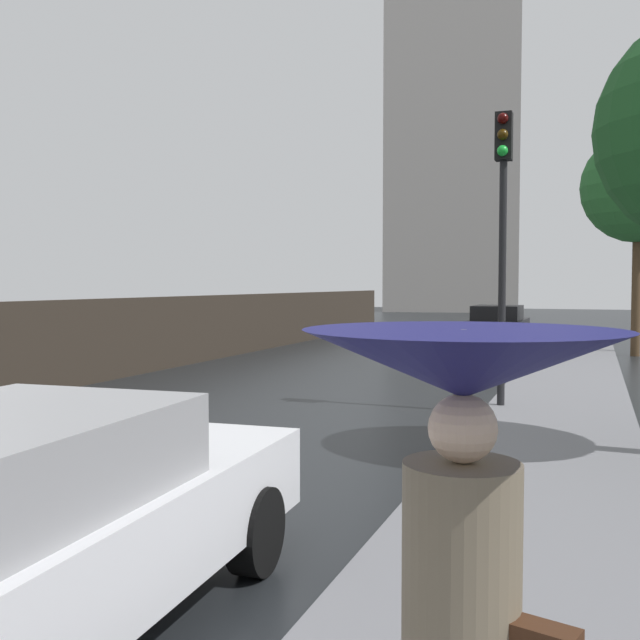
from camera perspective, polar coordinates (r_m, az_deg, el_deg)
The scene contains 6 objects.
car_black_near_kerb at distance 25.22m, azimuth 13.52°, elevation -0.40°, with size 1.83×4.43×1.37m.
car_white_mid_road at distance 4.54m, azimuth -22.29°, elevation -14.95°, with size 1.90×4.62×1.41m.
pedestrian_with_umbrella_near at distance 2.36m, azimuth 11.02°, elevation -10.38°, with size 0.99×0.99×1.81m.
traffic_light at distance 12.22m, azimuth 13.93°, elevation 8.62°, with size 0.26×0.39×4.66m.
street_tree_near at distance 23.32m, azimuth 23.35°, elevation 9.38°, with size 3.20×3.20×6.47m.
distant_tower at distance 59.88m, azimuth 10.11°, elevation 11.80°, with size 11.17×11.41×22.95m.
Camera 1 is at (5.57, -3.91, 2.09)m, focal length 41.48 mm.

